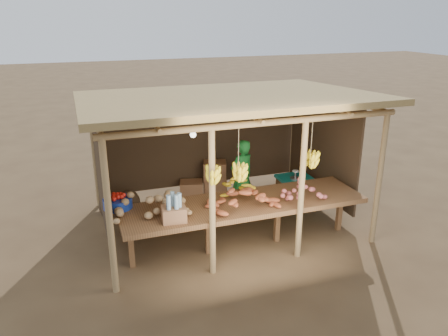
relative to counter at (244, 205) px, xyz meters
name	(u,v)px	position (x,y,z in m)	size (l,w,h in m)	color
ground	(224,222)	(0.00, 0.95, -0.74)	(60.00, 60.00, 0.00)	brown
stall_structure	(225,120)	(0.01, 0.94, 1.17)	(4.70, 3.50, 2.43)	#9B7B50
counter	(244,205)	(0.00, 0.00, 0.00)	(3.90, 1.05, 0.80)	brown
potato_heap	(151,201)	(-1.45, 0.10, 0.25)	(1.07, 0.64, 0.37)	#A48054
sweet_potato_heap	(242,196)	(-0.08, -0.15, 0.24)	(1.00, 0.60, 0.36)	#AC502C
onion_heap	(299,188)	(0.87, -0.17, 0.24)	(0.80, 0.48, 0.36)	#C66160
banana_pile	(237,181)	(0.06, 0.45, 0.23)	(0.55, 0.33, 0.35)	yellow
tomato_basin	(118,202)	(-1.90, 0.44, 0.16)	(0.44, 0.44, 0.23)	navy
bottle_box	(174,210)	(-1.19, -0.29, 0.23)	(0.36, 0.30, 0.43)	#9C6946
vendor	(242,177)	(0.46, 1.26, -0.02)	(0.52, 0.34, 1.43)	#176B27
tarp_crate	(294,190)	(1.56, 1.20, -0.42)	(0.65, 0.56, 0.77)	brown
carton_stack	(207,182)	(0.05, 2.15, -0.41)	(1.04, 0.47, 0.74)	#9C6946
burlap_sacks	(120,202)	(-1.75, 1.93, -0.50)	(0.77, 0.41, 0.55)	#422F1E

